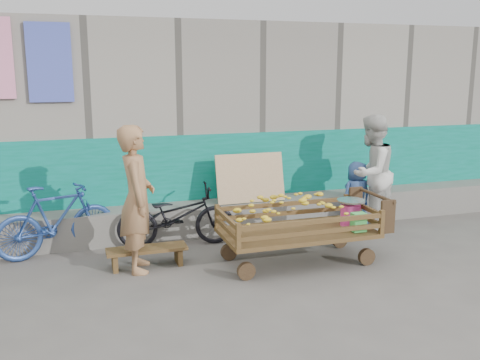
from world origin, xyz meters
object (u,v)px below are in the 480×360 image
object	(u,v)px
bicycle_blue	(56,220)
vendor_man	(137,199)
bench	(147,253)
woman	(371,173)
bicycle_dark	(176,216)
banana_cart	(295,217)
child	(356,196)

from	to	relation	value
bicycle_blue	vendor_man	bearing A→B (deg)	-149.72
bench	woman	size ratio (longest dim) A/B	0.56
woman	bicycle_dark	xyz separation A→B (m)	(-2.84, 0.13, -0.44)
banana_cart	woman	distance (m)	1.88
child	bench	bearing A→B (deg)	3.35
bench	bicycle_blue	xyz separation A→B (m)	(-1.01, 0.77, 0.28)
bench	vendor_man	bearing A→B (deg)	-147.03
bench	vendor_man	distance (m)	0.69
woman	bench	bearing A→B (deg)	-22.32
banana_cart	woman	world-z (taller)	woman
vendor_man	bicycle_blue	bearing A→B (deg)	54.52
vendor_man	bench	bearing A→B (deg)	-49.98
bicycle_dark	bicycle_blue	size ratio (longest dim) A/B	1.02
woman	bicycle_dark	distance (m)	2.87
banana_cart	bicycle_blue	distance (m)	2.99
bench	child	size ratio (longest dim) A/B	0.94
bench	woman	xyz separation A→B (m)	(3.33, 0.53, 0.67)
woman	bicycle_blue	size ratio (longest dim) A/B	1.11
bicycle_blue	banana_cart	bearing A→B (deg)	-130.80
vendor_man	bicycle_dark	bearing A→B (deg)	-32.30
banana_cart	bench	bearing A→B (deg)	166.16
bench	bicycle_dark	xyz separation A→B (m)	(0.49, 0.66, 0.23)
banana_cart	bench	xyz separation A→B (m)	(-1.72, 0.42, -0.41)
vendor_man	woman	size ratio (longest dim) A/B	1.01
bench	bicycle_dark	distance (m)	0.85
banana_cart	woman	size ratio (longest dim) A/B	1.19
banana_cart	bicycle_dark	bearing A→B (deg)	138.75
bench	vendor_man	xyz separation A→B (m)	(-0.10, -0.07, 0.68)
vendor_man	bicycle_dark	world-z (taller)	vendor_man
banana_cart	child	distance (m)	1.77
bench	bicycle_blue	world-z (taller)	bicycle_blue
woman	bicycle_blue	xyz separation A→B (m)	(-4.34, 0.24, -0.39)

